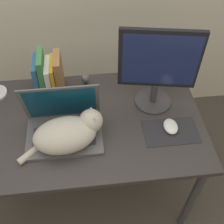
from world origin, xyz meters
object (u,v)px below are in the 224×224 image
computer_mouse (171,126)px  book_row (49,76)px  webcam (85,79)px  external_monitor (158,67)px  laptop (64,125)px  cat (69,133)px

computer_mouse → book_row: bearing=150.2°
computer_mouse → webcam: size_ratio=1.36×
computer_mouse → webcam: bearing=137.9°
external_monitor → webcam: external_monitor is taller
laptop → book_row: size_ratio=1.48×
laptop → webcam: laptop is taller
book_row → webcam: bearing=6.7°
external_monitor → computer_mouse: (0.05, -0.19, -0.22)m
webcam → computer_mouse: bearing=-42.1°
book_row → laptop: bearing=-76.5°
computer_mouse → external_monitor: bearing=104.7°
external_monitor → webcam: size_ratio=6.27×
webcam → laptop: bearing=-110.2°
cat → book_row: 0.39m
external_monitor → computer_mouse: size_ratio=4.60×
external_monitor → cat: bearing=-153.7°
laptop → webcam: bearing=69.8°
webcam → cat: bearing=-103.3°
computer_mouse → cat: bearing=-176.5°
cat → external_monitor: 0.53m
computer_mouse → book_row: size_ratio=0.39×
cat → book_row: bearing=104.9°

